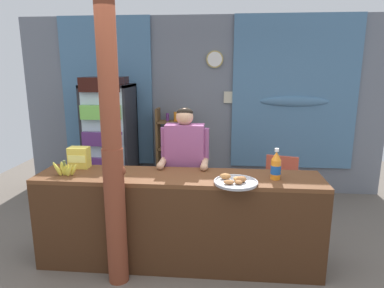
# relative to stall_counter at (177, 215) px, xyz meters

# --- Properties ---
(ground_plane) EXTENTS (7.76, 7.76, 0.00)m
(ground_plane) POSITION_rel_stall_counter_xyz_m (0.07, 0.67, -0.59)
(ground_plane) COLOR #665B51
(back_wall_curtained) EXTENTS (5.77, 0.22, 2.78)m
(back_wall_curtained) POSITION_rel_stall_counter_xyz_m (0.09, 2.35, 0.84)
(back_wall_curtained) COLOR slate
(back_wall_curtained) RESTS_ON ground
(stall_counter) EXTENTS (2.85, 0.57, 0.96)m
(stall_counter) POSITION_rel_stall_counter_xyz_m (0.00, 0.00, 0.00)
(stall_counter) COLOR brown
(stall_counter) RESTS_ON ground
(timber_post) EXTENTS (0.21, 0.19, 2.62)m
(timber_post) POSITION_rel_stall_counter_xyz_m (-0.54, -0.26, 0.67)
(timber_post) COLOR brown
(timber_post) RESTS_ON ground
(drink_fridge) EXTENTS (0.69, 0.74, 1.87)m
(drink_fridge) POSITION_rel_stall_counter_xyz_m (-1.26, 1.77, 0.44)
(drink_fridge) COLOR #232328
(drink_fridge) RESTS_ON ground
(bottle_shelf_rack) EXTENTS (0.48, 0.28, 1.39)m
(bottle_shelf_rack) POSITION_rel_stall_counter_xyz_m (-0.35, 2.04, 0.14)
(bottle_shelf_rack) COLOR brown
(bottle_shelf_rack) RESTS_ON ground
(plastic_lawn_chair) EXTENTS (0.54, 0.54, 0.86)m
(plastic_lawn_chair) POSITION_rel_stall_counter_xyz_m (1.27, 1.46, -0.09)
(plastic_lawn_chair) COLOR #E5563D
(plastic_lawn_chair) RESTS_ON ground
(shopkeeper) EXTENTS (0.54, 0.42, 1.58)m
(shopkeeper) POSITION_rel_stall_counter_xyz_m (0.02, 0.56, 0.41)
(shopkeeper) COLOR #28282D
(shopkeeper) RESTS_ON ground
(soda_bottle_orange_soda) EXTENTS (0.10, 0.10, 0.30)m
(soda_bottle_orange_soda) POSITION_rel_stall_counter_xyz_m (0.95, 0.08, 0.50)
(soda_bottle_orange_soda) COLOR orange
(soda_bottle_orange_soda) RESTS_ON stall_counter
(soda_bottle_lime_soda) EXTENTS (0.08, 0.08, 0.22)m
(soda_bottle_lime_soda) POSITION_rel_stall_counter_xyz_m (-0.69, 0.24, 0.47)
(soda_bottle_lime_soda) COLOR #75C64C
(soda_bottle_lime_soda) RESTS_ON stall_counter
(snack_box_instant_noodle) EXTENTS (0.21, 0.14, 0.22)m
(snack_box_instant_noodle) POSITION_rel_stall_counter_xyz_m (-1.09, 0.28, 0.48)
(snack_box_instant_noodle) COLOR #EAD14C
(snack_box_instant_noodle) RESTS_ON stall_counter
(pastry_tray) EXTENTS (0.41, 0.41, 0.07)m
(pastry_tray) POSITION_rel_stall_counter_xyz_m (0.56, -0.09, 0.39)
(pastry_tray) COLOR #BCBCC1
(pastry_tray) RESTS_ON stall_counter
(banana_bunch) EXTENTS (0.28, 0.07, 0.16)m
(banana_bunch) POSITION_rel_stall_counter_xyz_m (-1.12, 0.01, 0.43)
(banana_bunch) COLOR #DBCC42
(banana_bunch) RESTS_ON stall_counter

